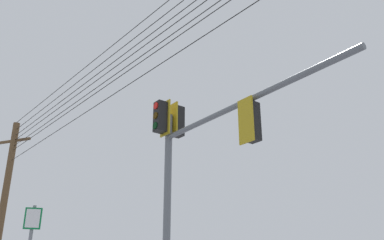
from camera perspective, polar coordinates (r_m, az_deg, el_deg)
signal_mast_assembly at (r=11.05m, az=-0.14°, el=-4.61°), size 5.91×3.04×6.44m
utility_pole_wooden at (r=24.16m, az=-23.90°, el=-11.17°), size 1.31×1.85×9.89m
overhead_wire_span at (r=12.92m, az=1.09°, el=15.01°), size 26.93×13.94×2.64m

